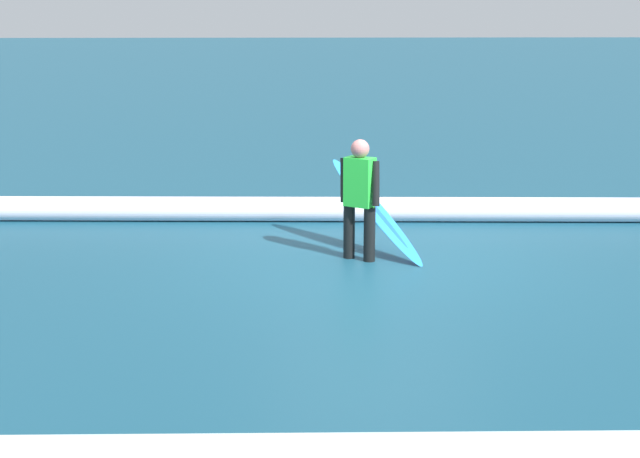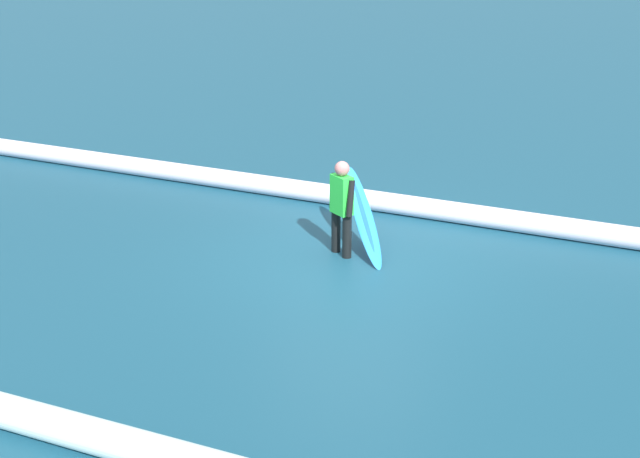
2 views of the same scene
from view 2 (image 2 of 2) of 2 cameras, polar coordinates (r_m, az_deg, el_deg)
The scene contains 4 objects.
ground_plane at distance 12.31m, azimuth 2.18°, elevation -2.05°, with size 147.96×147.96×0.00m, color navy.
surfer at distance 12.16m, azimuth 1.51°, elevation 1.77°, with size 0.45×0.43×1.45m.
surfboard at distance 12.49m, azimuth 3.02°, elevation 0.90°, with size 1.22×1.57×1.08m.
wave_crest_foreground at distance 14.00m, azimuth 6.82°, elevation 1.52°, with size 0.35×0.35×23.31m, color white.
Camera 2 is at (-3.79, 10.65, 4.87)m, focal length 46.41 mm.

